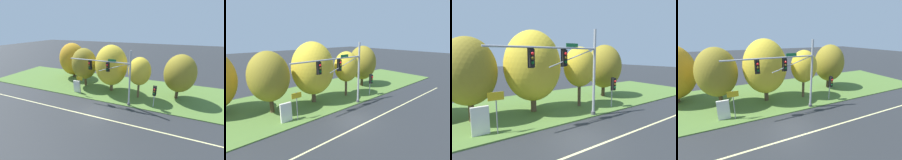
# 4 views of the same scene
# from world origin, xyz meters

# --- Properties ---
(ground_plane) EXTENTS (160.00, 160.00, 0.00)m
(ground_plane) POSITION_xyz_m (0.00, 0.00, 0.00)
(ground_plane) COLOR #282B2D
(lane_stripe) EXTENTS (36.00, 0.16, 0.01)m
(lane_stripe) POSITION_xyz_m (0.00, -1.20, 0.00)
(lane_stripe) COLOR beige
(lane_stripe) RESTS_ON ground
(grass_verge) EXTENTS (48.00, 11.50, 0.10)m
(grass_verge) POSITION_xyz_m (0.00, 8.25, 0.05)
(grass_verge) COLOR #517533
(grass_verge) RESTS_ON ground
(traffic_signal_mast) EXTENTS (8.94, 0.49, 7.35)m
(traffic_signal_mast) POSITION_xyz_m (1.21, 2.83, 4.52)
(traffic_signal_mast) COLOR #9EA0A5
(traffic_signal_mast) RESTS_ON grass_verge
(pedestrian_signal_near_kerb) EXTENTS (0.46, 0.55, 3.03)m
(pedestrian_signal_near_kerb) POSITION_xyz_m (6.79, 3.37, 2.29)
(pedestrian_signal_near_kerb) COLOR #9EA0A5
(pedestrian_signal_near_kerb) RESTS_ON grass_verge
(route_sign_post) EXTENTS (1.02, 0.08, 2.90)m
(route_sign_post) POSITION_xyz_m (-4.33, 3.44, 2.08)
(route_sign_post) COLOR slate
(route_sign_post) RESTS_ON grass_verge
(tree_nearest_road) EXTENTS (5.15, 5.15, 6.94)m
(tree_nearest_road) POSITION_xyz_m (-10.35, 10.32, 3.81)
(tree_nearest_road) COLOR #4C3823
(tree_nearest_road) RESTS_ON grass_verge
(tree_left_of_mast) EXTENTS (4.24, 4.24, 6.62)m
(tree_left_of_mast) POSITION_xyz_m (-5.52, 6.95, 4.06)
(tree_left_of_mast) COLOR #4C3823
(tree_left_of_mast) RESTS_ON grass_verge
(tree_behind_signpost) EXTENTS (5.09, 5.09, 7.43)m
(tree_behind_signpost) POSITION_xyz_m (-0.38, 6.59, 4.33)
(tree_behind_signpost) COLOR brown
(tree_behind_signpost) RESTS_ON grass_verge
(tree_mid_verge) EXTENTS (3.23, 3.23, 6.06)m
(tree_mid_verge) POSITION_xyz_m (4.29, 5.65, 4.12)
(tree_mid_verge) COLOR brown
(tree_mid_verge) RESTS_ON grass_verge
(tree_tall_centre) EXTENTS (4.30, 4.30, 6.50)m
(tree_tall_centre) POSITION_xyz_m (9.61, 7.45, 3.90)
(tree_tall_centre) COLOR #423021
(tree_tall_centre) RESTS_ON grass_verge
(info_kiosk) EXTENTS (1.10, 0.24, 1.90)m
(info_kiosk) POSITION_xyz_m (-5.29, 3.92, 1.04)
(info_kiosk) COLOR silver
(info_kiosk) RESTS_ON grass_verge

